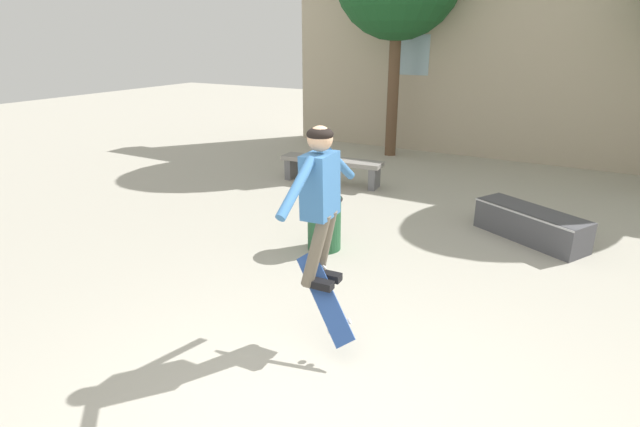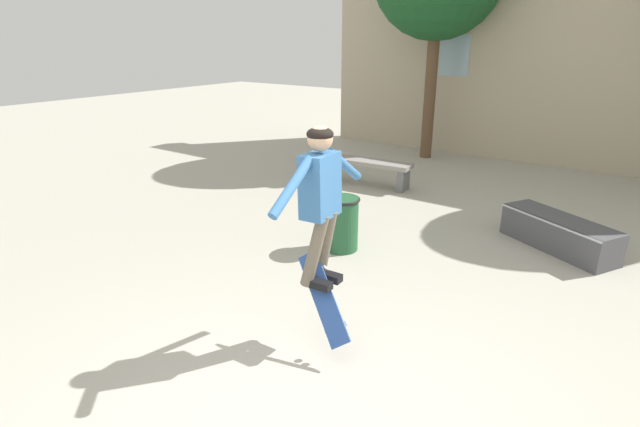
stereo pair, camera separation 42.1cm
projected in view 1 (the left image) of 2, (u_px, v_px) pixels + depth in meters
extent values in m
plane|color=#B2AD9E|center=(312.00, 421.00, 3.67)|extent=(40.00, 40.00, 0.00)
cube|color=#B7A88E|center=(533.00, 63.00, 10.57)|extent=(11.26, 0.40, 4.21)
cube|color=#99B7C6|center=(415.00, 55.00, 11.55)|extent=(0.70, 0.02, 0.90)
cylinder|color=brown|center=(393.00, 93.00, 11.28)|extent=(0.25, 0.25, 2.88)
cube|color=gray|center=(332.00, 161.00, 9.39)|extent=(1.98, 0.58, 0.08)
cube|color=slate|center=(291.00, 168.00, 9.81)|extent=(0.15, 0.36, 0.40)
cube|color=slate|center=(374.00, 178.00, 9.14)|extent=(0.15, 0.36, 0.40)
cube|color=#4C4C51|center=(531.00, 225.00, 6.86)|extent=(1.59, 1.17, 0.43)
cube|color=#B7B7BC|center=(521.00, 214.00, 6.67)|extent=(1.36, 0.76, 0.02)
cylinder|color=#235633|center=(324.00, 223.00, 6.52)|extent=(0.44, 0.44, 0.71)
torus|color=black|center=(324.00, 199.00, 6.40)|extent=(0.48, 0.48, 0.04)
cube|color=teal|center=(320.00, 186.00, 4.13)|extent=(0.25, 0.35, 0.55)
sphere|color=tan|center=(320.00, 139.00, 4.00)|extent=(0.22, 0.22, 0.21)
ellipsoid|color=black|center=(320.00, 134.00, 3.99)|extent=(0.23, 0.23, 0.12)
cylinder|color=#6B6051|center=(324.00, 244.00, 4.40)|extent=(0.26, 0.15, 0.69)
cube|color=black|center=(327.00, 276.00, 4.49)|extent=(0.27, 0.11, 0.07)
cylinder|color=#6B6051|center=(316.00, 251.00, 4.25)|extent=(0.26, 0.17, 0.69)
cube|color=black|center=(319.00, 284.00, 4.34)|extent=(0.27, 0.11, 0.07)
cylinder|color=teal|center=(340.00, 164.00, 4.44)|extent=(0.11, 0.55, 0.40)
cylinder|color=teal|center=(297.00, 188.00, 3.77)|extent=(0.11, 0.55, 0.40)
cube|color=#2D519E|center=(325.00, 298.00, 4.36)|extent=(0.70, 0.36, 0.71)
cylinder|color=silver|center=(349.00, 321.00, 4.30)|extent=(0.05, 0.07, 0.07)
cylinder|color=silver|center=(330.00, 331.00, 4.34)|extent=(0.05, 0.07, 0.07)
cylinder|color=silver|center=(324.00, 266.00, 4.47)|extent=(0.05, 0.07, 0.07)
cylinder|color=silver|center=(305.00, 276.00, 4.51)|extent=(0.05, 0.07, 0.07)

